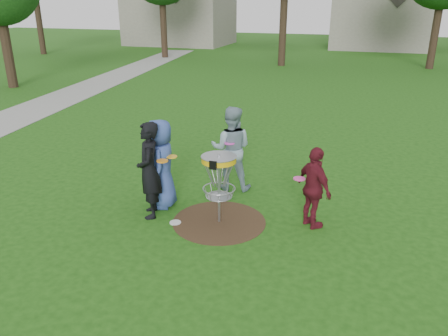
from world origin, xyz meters
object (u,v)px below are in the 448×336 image
(player_blue, at_px, (161,164))
(player_maroon, at_px, (314,188))
(disc_golf_basket, at_px, (219,173))
(player_black, at_px, (149,170))
(player_grey, at_px, (231,149))

(player_blue, height_order, player_maroon, player_blue)
(disc_golf_basket, bearing_deg, player_black, -174.04)
(player_black, xyz_separation_m, player_maroon, (3.08, 0.52, -0.17))
(player_grey, bearing_deg, player_maroon, 138.35)
(player_blue, relative_size, player_maroon, 1.17)
(player_blue, xyz_separation_m, player_grey, (1.08, 1.29, 0.03))
(player_black, relative_size, player_maroon, 1.22)
(player_blue, bearing_deg, disc_golf_basket, 56.75)
(player_grey, relative_size, disc_golf_basket, 1.37)
(player_blue, bearing_deg, player_black, -22.28)
(player_grey, distance_m, disc_golf_basket, 1.64)
(player_blue, relative_size, disc_golf_basket, 1.33)
(player_grey, bearing_deg, disc_golf_basket, 89.85)
(player_blue, height_order, disc_golf_basket, player_blue)
(player_grey, distance_m, player_maroon, 2.34)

